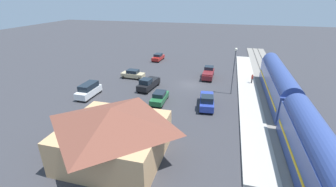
% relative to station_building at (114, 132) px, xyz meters
% --- Properties ---
extents(ground_plane, '(200.00, 200.00, 0.00)m').
position_rel_station_building_xyz_m(ground_plane, '(-4.00, -22.00, -2.87)').
color(ground_plane, '#38383D').
extents(railway_track, '(4.80, 70.00, 0.30)m').
position_rel_station_building_xyz_m(railway_track, '(-18.00, -22.00, -2.78)').
color(railway_track, gray).
rests_on(railway_track, ground).
extents(platform, '(3.20, 46.00, 0.30)m').
position_rel_station_building_xyz_m(platform, '(-14.00, -22.00, -2.72)').
color(platform, '#B7B2A8').
rests_on(platform, ground).
extents(station_building, '(10.24, 9.53, 5.53)m').
position_rel_station_building_xyz_m(station_building, '(0.00, 0.00, 0.00)').
color(station_building, tan).
rests_on(station_building, ground).
extents(pedestrian_on_platform, '(0.36, 0.36, 1.71)m').
position_rel_station_building_xyz_m(pedestrian_on_platform, '(-14.79, -24.92, -1.59)').
color(pedestrian_on_platform, '#333338').
rests_on(pedestrian_on_platform, platform).
extents(pickup_blue, '(2.48, 5.57, 2.14)m').
position_rel_station_building_xyz_m(pickup_blue, '(-7.76, -13.53, -1.85)').
color(pickup_blue, '#283D9E').
rests_on(pickup_blue, ground).
extents(sedan_green, '(1.85, 4.50, 1.74)m').
position_rel_station_building_xyz_m(sedan_green, '(-0.65, -13.30, -1.99)').
color(sedan_green, '#236638').
rests_on(sedan_green, ground).
extents(suv_white, '(2.04, 4.93, 2.22)m').
position_rel_station_building_xyz_m(suv_white, '(11.02, -12.55, -1.72)').
color(suv_white, white).
rests_on(suv_white, ground).
extents(sedan_red, '(2.17, 4.62, 1.74)m').
position_rel_station_building_xyz_m(sedan_red, '(6.73, -36.65, -1.99)').
color(sedan_red, red).
rests_on(sedan_red, ground).
extents(pickup_black, '(2.72, 5.63, 2.14)m').
position_rel_station_building_xyz_m(pickup_black, '(2.81, -18.07, -1.85)').
color(pickup_black, black).
rests_on(pickup_black, ground).
extents(pickup_maroon, '(1.98, 5.41, 2.14)m').
position_rel_station_building_xyz_m(pickup_maroon, '(-6.71, -26.55, -1.85)').
color(pickup_maroon, maroon).
rests_on(pickup_maroon, ground).
extents(sedan_tan, '(4.59, 2.46, 1.74)m').
position_rel_station_building_xyz_m(sedan_tan, '(7.61, -22.60, -1.99)').
color(sedan_tan, '#C6B284').
rests_on(sedan_tan, ground).
extents(light_pole_near_platform, '(0.44, 0.44, 7.71)m').
position_rel_station_building_xyz_m(light_pole_near_platform, '(-11.20, -19.49, 1.98)').
color(light_pole_near_platform, '#515156').
rests_on(light_pole_near_platform, ground).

